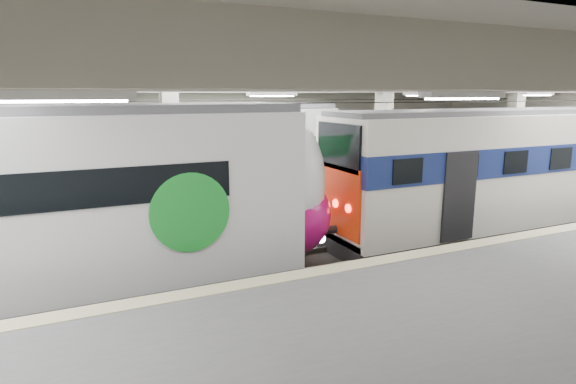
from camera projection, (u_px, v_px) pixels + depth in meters
name	position (u px, v px, depth m)	size (l,w,h in m)	color
station_hall	(331.00, 164.00, 12.03)	(36.00, 24.00, 5.75)	black
modern_emu	(72.00, 209.00, 11.28)	(14.77, 3.05, 4.72)	silver
older_rer	(499.00, 169.00, 17.02)	(13.44, 2.97, 4.43)	beige
far_train	(142.00, 168.00, 17.15)	(14.47, 3.20, 4.59)	silver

